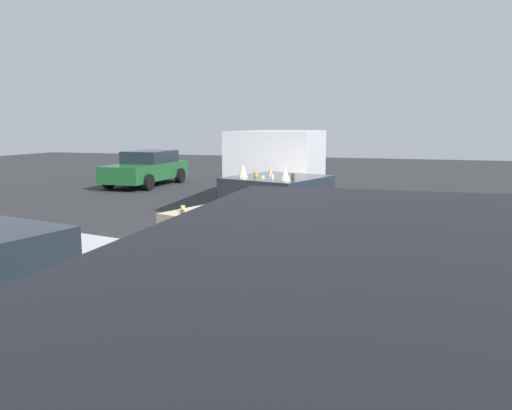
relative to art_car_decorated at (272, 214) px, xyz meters
The scene contains 6 objects.
ground_plane 0.73m from the art_car_decorated, 162.31° to the left, with size 60.00×60.00×0.00m, color #2D2D30.
art_car_decorated is the anchor object (origin of this frame).
parked_van_behind_right 4.85m from the art_car_decorated, 12.64° to the left, with size 5.13×2.66×2.30m.
parked_sedan_far_left 4.58m from the art_car_decorated, 140.28° to the right, with size 4.26×2.42×1.35m.
parked_sedan_row_back_center 9.08m from the art_car_decorated, 16.61° to the left, with size 4.53×2.12×1.37m.
parked_sedan_near_left 12.04m from the art_car_decorated, 41.35° to the left, with size 4.51×1.98×1.42m.
Camera 1 is at (-9.32, -2.69, 2.44)m, focal length 35.37 mm.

